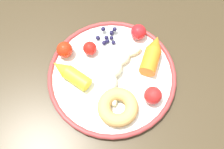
# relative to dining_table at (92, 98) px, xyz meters

# --- Properties ---
(ground_plane) EXTENTS (6.00, 6.00, 0.00)m
(ground_plane) POSITION_rel_dining_table_xyz_m (0.00, 0.00, -0.67)
(ground_plane) COLOR #353447
(dining_table) EXTENTS (1.23, 0.97, 0.75)m
(dining_table) POSITION_rel_dining_table_xyz_m (0.00, 0.00, 0.00)
(dining_table) COLOR #382D1C
(dining_table) RESTS_ON ground_plane
(plate) EXTENTS (0.31, 0.31, 0.02)m
(plate) POSITION_rel_dining_table_xyz_m (0.05, -0.04, 0.09)
(plate) COLOR white
(plate) RESTS_ON dining_table
(banana) EXTENTS (0.18, 0.06, 0.03)m
(banana) POSITION_rel_dining_table_xyz_m (0.06, -0.05, 0.10)
(banana) COLOR beige
(banana) RESTS_ON plate
(carrot_orange) EXTENTS (0.11, 0.05, 0.04)m
(carrot_orange) POSITION_rel_dining_table_xyz_m (0.12, -0.11, 0.11)
(carrot_orange) COLOR orange
(carrot_orange) RESTS_ON plate
(carrot_yellow) EXTENTS (0.06, 0.11, 0.03)m
(carrot_yellow) POSITION_rel_dining_table_xyz_m (0.00, 0.05, 0.11)
(carrot_yellow) COLOR yellow
(carrot_yellow) RESTS_ON plate
(donut) EXTENTS (0.12, 0.12, 0.03)m
(donut) POSITION_rel_dining_table_xyz_m (-0.03, -0.08, 0.10)
(donut) COLOR tan
(donut) RESTS_ON plate
(blueberry_pile) EXTENTS (0.05, 0.05, 0.02)m
(blueberry_pile) POSITION_rel_dining_table_xyz_m (0.14, 0.01, 0.10)
(blueberry_pile) COLOR #191638
(blueberry_pile) RESTS_ON plate
(tomato_near) EXTENTS (0.04, 0.04, 0.04)m
(tomato_near) POSITION_rel_dining_table_xyz_m (0.06, 0.09, 0.11)
(tomato_near) COLOR red
(tomato_near) RESTS_ON plate
(tomato_mid) EXTENTS (0.04, 0.04, 0.04)m
(tomato_mid) POSITION_rel_dining_table_xyz_m (0.02, -0.15, 0.11)
(tomato_mid) COLOR red
(tomato_mid) RESTS_ON plate
(tomato_far) EXTENTS (0.03, 0.03, 0.03)m
(tomato_far) POSITION_rel_dining_table_xyz_m (0.08, 0.03, 0.11)
(tomato_far) COLOR red
(tomato_far) RESTS_ON plate
(tomato_extra) EXTENTS (0.04, 0.04, 0.04)m
(tomato_extra) POSITION_rel_dining_table_xyz_m (0.17, -0.06, 0.11)
(tomato_extra) COLOR red
(tomato_extra) RESTS_ON plate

